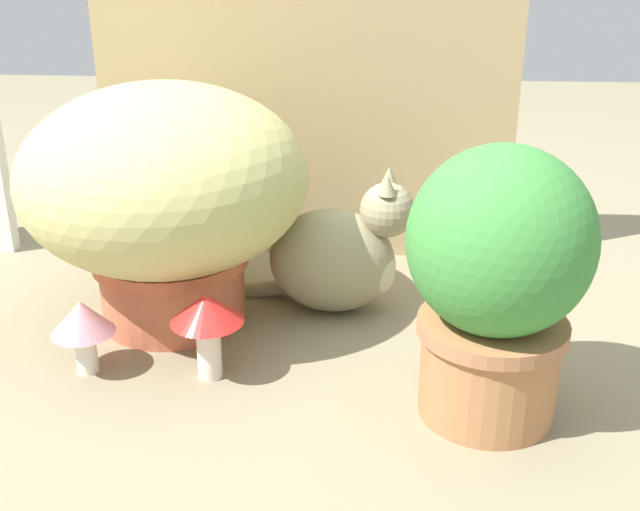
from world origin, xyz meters
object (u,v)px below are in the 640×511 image
(leafy_planter, at_px, (497,277))
(cat, at_px, (340,256))
(grass_planter, at_px, (166,190))
(mushroom_ornament_red, at_px, (207,315))
(mushroom_ornament_pink, at_px, (82,322))

(leafy_planter, relative_size, cat, 1.20)
(leafy_planter, bearing_deg, grass_planter, 153.36)
(grass_planter, height_order, cat, grass_planter)
(mushroom_ornament_red, bearing_deg, cat, 52.59)
(grass_planter, xyz_separation_m, leafy_planter, (0.59, -0.30, -0.03))
(leafy_planter, bearing_deg, mushroom_ornament_red, 170.71)
(grass_planter, xyz_separation_m, cat, (0.34, 0.07, -0.15))
(leafy_planter, xyz_separation_m, mushroom_ornament_pink, (-0.70, 0.08, -0.14))
(leafy_planter, relative_size, mushroom_ornament_pink, 3.23)
(grass_planter, relative_size, mushroom_ornament_pink, 3.98)
(leafy_planter, relative_size, mushroom_ornament_red, 2.77)
(grass_planter, bearing_deg, leafy_planter, -26.64)
(grass_planter, distance_m, mushroom_ornament_pink, 0.30)
(cat, xyz_separation_m, mushroom_ornament_pink, (-0.44, -0.28, -0.02))
(cat, height_order, mushroom_ornament_pink, cat)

